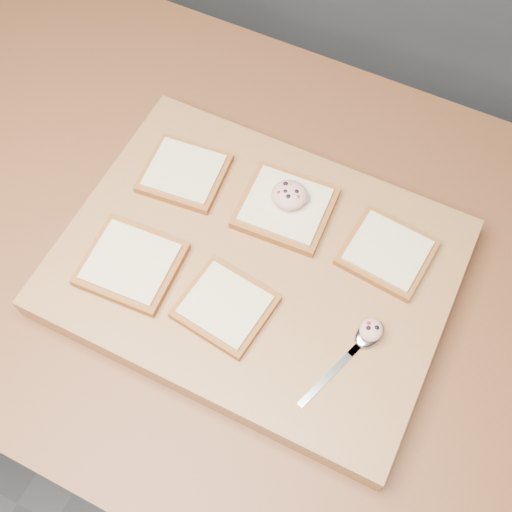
{
  "coord_description": "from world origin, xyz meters",
  "views": [
    {
      "loc": [
        0.08,
        -0.4,
        1.73
      ],
      "look_at": [
        -0.1,
        -0.03,
        0.96
      ],
      "focal_mm": 45.0,
      "sensor_mm": 36.0,
      "label": 1
    }
  ],
  "objects_px": {
    "cutting_board": "(256,267)",
    "spoon": "(364,340)",
    "tuna_salad_dollop": "(289,195)",
    "bread_far_center": "(285,207)"
  },
  "relations": [
    {
      "from": "cutting_board",
      "to": "spoon",
      "type": "distance_m",
      "value": 0.18
    },
    {
      "from": "tuna_salad_dollop",
      "to": "cutting_board",
      "type": "bearing_deg",
      "value": -91.96
    },
    {
      "from": "cutting_board",
      "to": "tuna_salad_dollop",
      "type": "xyz_separation_m",
      "value": [
        0.0,
        0.1,
        0.05
      ]
    },
    {
      "from": "bread_far_center",
      "to": "tuna_salad_dollop",
      "type": "relative_size",
      "value": 2.58
    },
    {
      "from": "cutting_board",
      "to": "spoon",
      "type": "bearing_deg",
      "value": -14.12
    },
    {
      "from": "bread_far_center",
      "to": "spoon",
      "type": "distance_m",
      "value": 0.22
    },
    {
      "from": "bread_far_center",
      "to": "tuna_salad_dollop",
      "type": "bearing_deg",
      "value": 82.02
    },
    {
      "from": "bread_far_center",
      "to": "spoon",
      "type": "xyz_separation_m",
      "value": [
        0.17,
        -0.14,
        -0.0
      ]
    },
    {
      "from": "bread_far_center",
      "to": "spoon",
      "type": "relative_size",
      "value": 0.87
    },
    {
      "from": "tuna_salad_dollop",
      "to": "spoon",
      "type": "bearing_deg",
      "value": -39.77
    }
  ]
}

